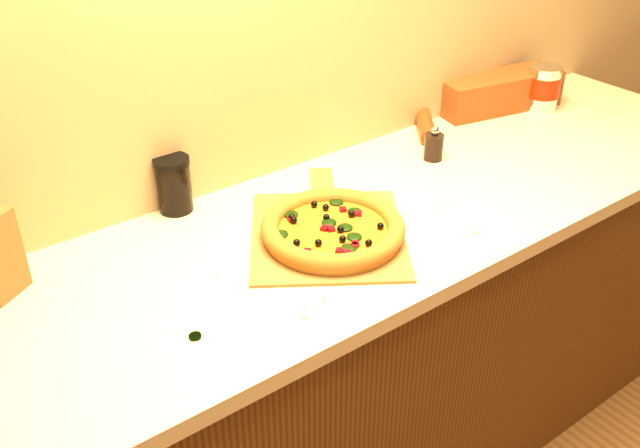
{
  "coord_description": "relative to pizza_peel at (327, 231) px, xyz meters",
  "views": [
    {
      "loc": [
        -0.87,
        0.27,
        1.81
      ],
      "look_at": [
        -0.04,
        1.38,
        0.96
      ],
      "focal_mm": 40.0,
      "sensor_mm": 36.0,
      "label": 1
    }
  ],
  "objects": [
    {
      "name": "cabinet",
      "position": [
        -0.01,
        0.01,
        -0.47
      ],
      "size": [
        2.8,
        0.65,
        0.86
      ],
      "primitive_type": "cube",
      "color": "#44200E",
      "rests_on": "ground"
    },
    {
      "name": "countertop",
      "position": [
        -0.01,
        0.01,
        -0.02
      ],
      "size": [
        2.84,
        0.68,
        0.04
      ],
      "primitive_type": "cube",
      "color": "beige",
      "rests_on": "cabinet"
    },
    {
      "name": "pizza_peel",
      "position": [
        0.0,
        0.0,
        0.0
      ],
      "size": [
        0.52,
        0.56,
        0.01
      ],
      "rotation": [
        0.0,
        0.0,
        -0.59
      ],
      "color": "brown",
      "rests_on": "countertop"
    },
    {
      "name": "pizza",
      "position": [
        -0.01,
        -0.03,
        0.03
      ],
      "size": [
        0.34,
        0.34,
        0.05
      ],
      "color": "#BF852F",
      "rests_on": "pizza_peel"
    },
    {
      "name": "bottle_cap",
      "position": [
        -0.44,
        -0.15,
        -0.0
      ],
      "size": [
        0.03,
        0.03,
        0.01
      ],
      "primitive_type": "cylinder",
      "rotation": [
        0.0,
        0.0,
        0.2
      ],
      "color": "black",
      "rests_on": "countertop"
    },
    {
      "name": "pepper_grinder",
      "position": [
        0.48,
        0.13,
        0.04
      ],
      "size": [
        0.05,
        0.05,
        0.1
      ],
      "color": "black",
      "rests_on": "countertop"
    },
    {
      "name": "rolling_pin",
      "position": [
        0.61,
        0.3,
        0.02
      ],
      "size": [
        0.24,
        0.3,
        0.05
      ],
      "rotation": [
        0.0,
        0.0,
        0.91
      ],
      "color": "#542C0E",
      "rests_on": "countertop"
    },
    {
      "name": "coffee_canister",
      "position": [
        1.03,
        0.19,
        0.07
      ],
      "size": [
        0.11,
        0.11,
        0.15
      ],
      "color": "silver",
      "rests_on": "countertop"
    },
    {
      "name": "bread_bag",
      "position": [
        0.92,
        0.28,
        0.05
      ],
      "size": [
        0.44,
        0.22,
        0.12
      ],
      "primitive_type": "cube",
      "rotation": [
        0.0,
        0.0,
        -0.2
      ],
      "color": "#623412",
      "rests_on": "countertop"
    },
    {
      "name": "dark_jar",
      "position": [
        -0.24,
        0.31,
        0.07
      ],
      "size": [
        0.09,
        0.09,
        0.14
      ],
      "color": "black",
      "rests_on": "countertop"
    }
  ]
}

